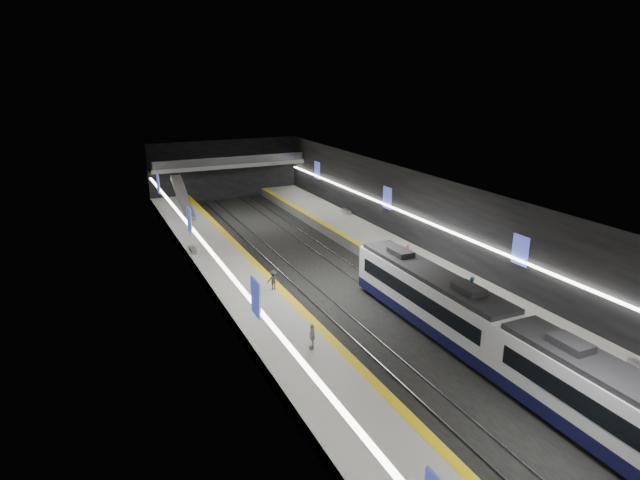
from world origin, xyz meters
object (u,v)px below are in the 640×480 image
passenger_right_a (408,253)px  passenger_left_a (312,336)px  bench_left_far (193,250)px  passenger_right_b (472,287)px  train (510,345)px  passenger_left_b (273,280)px  escalator (183,197)px  bench_right_far (346,212)px

passenger_right_a → passenger_left_a: (-13.58, -10.24, 0.01)m
bench_left_far → passenger_right_b: size_ratio=1.01×
bench_left_far → passenger_right_a: (16.26, -10.37, 0.56)m
train → bench_left_far: train is taller
train → passenger_left_b: (-8.33, 15.63, -0.43)m
passenger_right_a → passenger_left_a: 17.01m
bench_left_far → passenger_left_b: 11.85m
bench_left_far → passenger_right_a: size_ratio=1.09×
train → escalator: size_ratio=3.76×
passenger_left_a → passenger_left_b: size_ratio=1.01×
train → bench_right_far: (7.00, 33.17, -0.98)m
escalator → passenger_left_b: bearing=-86.3°
escalator → passenger_left_a: size_ratio=5.16×
passenger_left_a → passenger_left_b: (0.98, 9.36, -0.01)m
escalator → passenger_left_a: (0.68, -34.85, -1.12)m
bench_right_far → passenger_right_b: bearing=-93.6°
escalator → bench_left_far: 14.49m
passenger_right_a → passenger_left_b: bearing=85.9°
escalator → bench_right_far: escalator is taller
train → passenger_right_a: 17.06m
train → bench_left_far: 29.46m
bench_left_far → passenger_right_b: 24.76m
bench_right_far → passenger_right_a: 16.88m
passenger_right_b → passenger_left_a: size_ratio=1.07×
escalator → bench_right_far: bearing=-25.1°
passenger_right_a → passenger_right_b: bearing=171.0°
train → passenger_right_a: (4.26, 16.52, -0.43)m
escalator → passenger_left_a: escalator is taller
passenger_right_a → passenger_right_b: passenger_right_b is taller
passenger_right_a → passenger_right_b: 8.40m
bench_right_far → passenger_right_a: size_ratio=1.16×
bench_left_far → passenger_left_b: size_ratio=1.09×
passenger_right_a → bench_right_far: bearing=-17.4°
bench_left_far → train: bearing=-65.2°
passenger_left_a → escalator: bearing=-160.1°
bench_left_far → passenger_right_b: passenger_right_b is taller
train → passenger_right_b: train is taller
escalator → bench_right_far: size_ratio=4.52×
train → escalator: bearing=103.7°
bench_right_far → passenger_left_a: bearing=-118.3°
bench_left_far → passenger_left_b: (3.67, -11.25, 0.56)m
train → escalator: escalator is taller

